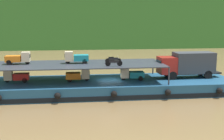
# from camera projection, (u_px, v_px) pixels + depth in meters

# --- Properties ---
(ground_plane) EXTENTS (400.00, 400.00, 0.00)m
(ground_plane) POSITION_uv_depth(u_px,v_px,m) (110.00, 92.00, 34.64)
(ground_plane) COLOR brown
(cargo_barge) EXTENTS (29.16, 8.16, 1.50)m
(cargo_barge) POSITION_uv_depth(u_px,v_px,m) (110.00, 86.00, 34.48)
(cargo_barge) COLOR navy
(cargo_barge) RESTS_ON ground
(covered_lorry) EXTENTS (7.91, 2.50, 3.10)m
(covered_lorry) POSITION_uv_depth(u_px,v_px,m) (187.00, 64.00, 35.58)
(covered_lorry) COLOR maroon
(covered_lorry) RESTS_ON cargo_barge
(cargo_rack) EXTENTS (19.96, 6.82, 2.00)m
(cargo_rack) POSITION_uv_depth(u_px,v_px,m) (77.00, 64.00, 33.59)
(cargo_rack) COLOR #2D333D
(cargo_rack) RESTS_ON cargo_barge
(mini_truck_lower_stern) EXTENTS (2.78, 1.28, 1.38)m
(mini_truck_lower_stern) POSITION_uv_depth(u_px,v_px,m) (16.00, 76.00, 33.22)
(mini_truck_lower_stern) COLOR red
(mini_truck_lower_stern) RESTS_ON cargo_barge
(mini_truck_lower_aft) EXTENTS (2.74, 1.20, 1.38)m
(mini_truck_lower_aft) POSITION_uv_depth(u_px,v_px,m) (78.00, 75.00, 33.82)
(mini_truck_lower_aft) COLOR orange
(mini_truck_lower_aft) RESTS_ON cargo_barge
(mini_truck_lower_mid) EXTENTS (2.78, 1.26, 1.38)m
(mini_truck_lower_mid) POSITION_uv_depth(u_px,v_px,m) (132.00, 74.00, 34.41)
(mini_truck_lower_mid) COLOR teal
(mini_truck_lower_mid) RESTS_ON cargo_barge
(mini_truck_upper_stern) EXTENTS (2.76, 1.23, 1.38)m
(mini_truck_upper_stern) POSITION_uv_depth(u_px,v_px,m) (18.00, 58.00, 33.31)
(mini_truck_upper_stern) COLOR orange
(mini_truck_upper_stern) RESTS_ON cargo_rack
(mini_truck_upper_mid) EXTENTS (2.75, 1.21, 1.38)m
(mini_truck_upper_mid) POSITION_uv_depth(u_px,v_px,m) (76.00, 57.00, 33.94)
(mini_truck_upper_mid) COLOR teal
(mini_truck_upper_mid) RESTS_ON cargo_rack
(motorcycle_upper_port) EXTENTS (1.90, 0.55, 0.87)m
(motorcycle_upper_port) POSITION_uv_depth(u_px,v_px,m) (114.00, 62.00, 31.98)
(motorcycle_upper_port) COLOR black
(motorcycle_upper_port) RESTS_ON cargo_rack
(motorcycle_upper_centre) EXTENTS (1.90, 0.55, 0.87)m
(motorcycle_upper_centre) POSITION_uv_depth(u_px,v_px,m) (113.00, 60.00, 34.00)
(motorcycle_upper_centre) COLOR black
(motorcycle_upper_centre) RESTS_ON cargo_rack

